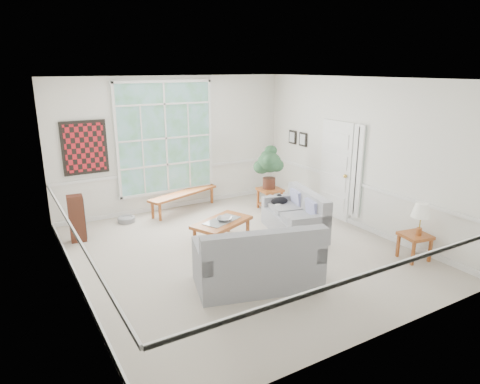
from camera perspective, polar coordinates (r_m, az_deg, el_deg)
name	(u,v)px	position (r m, az deg, el deg)	size (l,w,h in m)	color
floor	(241,252)	(7.72, 0.11, -8.00)	(5.50, 6.00, 0.01)	#B1A697
ceiling	(241,79)	(7.04, 0.13, 14.89)	(5.50, 6.00, 0.02)	white
wall_back	(174,144)	(9.88, -8.81, 6.38)	(5.50, 0.02, 3.00)	white
wall_front	(378,224)	(5.00, 17.94, -4.13)	(5.50, 0.02, 3.00)	white
wall_left	(69,194)	(6.34, -21.81, -0.21)	(0.02, 6.00, 3.00)	white
wall_right	(359,154)	(8.92, 15.58, 4.90)	(0.02, 6.00, 3.00)	white
window_back	(166,138)	(9.75, -9.86, 7.09)	(2.30, 0.08, 2.40)	white
entry_door	(335,170)	(9.40, 12.60, 2.86)	(0.08, 0.90, 2.10)	white
door_sidelight	(357,172)	(8.94, 15.36, 2.64)	(0.08, 0.26, 1.90)	white
wall_art	(85,148)	(9.29, -19.99, 5.58)	(0.90, 0.06, 1.10)	maroon
wall_frame_near	(303,139)	(10.16, 8.36, 6.95)	(0.04, 0.26, 0.32)	black
wall_frame_far	(292,137)	(10.47, 6.98, 7.28)	(0.04, 0.26, 0.32)	black
loveseat_right	(294,213)	(8.47, 7.24, -2.80)	(0.80, 1.55, 0.84)	gray
loveseat_front	(257,254)	(6.45, 2.32, -8.25)	(1.83, 0.95, 0.99)	gray
coffee_table	(222,232)	(8.05, -2.42, -5.28)	(1.14, 0.62, 0.43)	#9A4D20
pewter_bowl	(224,219)	(7.95, -2.12, -3.60)	(0.34, 0.34, 0.08)	#97979C
window_bench	(184,201)	(9.88, -7.51, -1.26)	(1.82, 0.35, 0.43)	#9A4D20
end_table	(270,199)	(9.90, 3.99, -0.91)	(0.49, 0.49, 0.49)	#9A4D20
houseplant	(269,167)	(9.72, 3.92, 3.32)	(0.58, 0.58, 1.00)	#274C2E
side_table	(414,247)	(7.93, 22.19, -6.77)	(0.45, 0.45, 0.46)	#9A4D20
table_lamp	(420,219)	(7.75, 22.93, -3.36)	(0.32, 0.32, 0.56)	white
pet_bed	(126,219)	(9.45, -14.91, -3.53)	(0.38, 0.38, 0.11)	gray
floor_speaker	(77,219)	(8.58, -20.95, -3.32)	(0.28, 0.22, 0.90)	#411D13
cat	(279,201)	(8.88, 5.28, -1.16)	(0.38, 0.27, 0.18)	black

